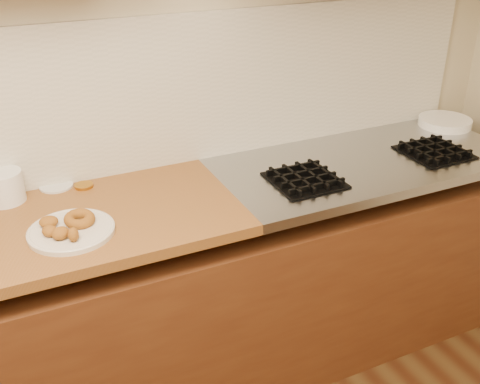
# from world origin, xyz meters

# --- Properties ---
(wall_back) EXTENTS (4.00, 0.02, 2.70)m
(wall_back) POSITION_xyz_m (0.00, 2.00, 1.35)
(wall_back) COLOR #C1B595
(wall_back) RESTS_ON ground
(base_cabinet) EXTENTS (3.60, 0.60, 0.77)m
(base_cabinet) POSITION_xyz_m (0.00, 1.69, 0.39)
(base_cabinet) COLOR #582F16
(base_cabinet) RESTS_ON floor
(stovetop) EXTENTS (1.30, 0.62, 0.04)m
(stovetop) POSITION_xyz_m (1.15, 1.69, 0.88)
(stovetop) COLOR #9EA0A5
(stovetop) RESTS_ON base_cabinet
(backsplash) EXTENTS (3.60, 0.02, 0.60)m
(backsplash) POSITION_xyz_m (0.00, 1.99, 1.20)
(backsplash) COLOR beige
(backsplash) RESTS_ON wall_back
(burner_grates) EXTENTS (0.91, 0.26, 0.03)m
(burner_grates) POSITION_xyz_m (1.13, 1.61, 0.91)
(burner_grates) COLOR black
(burner_grates) RESTS_ON stovetop
(donut_plate) EXTENTS (0.28, 0.28, 0.02)m
(donut_plate) POSITION_xyz_m (-0.09, 1.60, 0.91)
(donut_plate) COLOR beige
(donut_plate) RESTS_ON butcher_block
(ring_donut) EXTENTS (0.14, 0.14, 0.05)m
(ring_donut) POSITION_xyz_m (-0.06, 1.62, 0.93)
(ring_donut) COLOR #935715
(ring_donut) RESTS_ON donut_plate
(fried_dough_chunks) EXTENTS (0.12, 0.18, 0.05)m
(fried_dough_chunks) POSITION_xyz_m (-0.14, 1.58, 0.94)
(fried_dough_chunks) COLOR #935715
(fried_dough_chunks) RESTS_ON donut_plate
(plastic_tub) EXTENTS (0.14, 0.14, 0.11)m
(plastic_tub) POSITION_xyz_m (-0.27, 1.93, 0.96)
(plastic_tub) COLOR white
(plastic_tub) RESTS_ON butcher_block
(tub_lid) EXTENTS (0.15, 0.15, 0.01)m
(tub_lid) POSITION_xyz_m (-0.08, 1.97, 0.90)
(tub_lid) COLOR silver
(tub_lid) RESTS_ON butcher_block
(brass_jar_lid) EXTENTS (0.07, 0.07, 0.01)m
(brass_jar_lid) POSITION_xyz_m (0.01, 1.92, 0.91)
(brass_jar_lid) COLOR #B47C23
(brass_jar_lid) RESTS_ON butcher_block
(plate_stack) EXTENTS (0.25, 0.25, 0.04)m
(plate_stack) POSITION_xyz_m (1.73, 1.85, 0.92)
(plate_stack) COLOR white
(plate_stack) RESTS_ON stovetop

